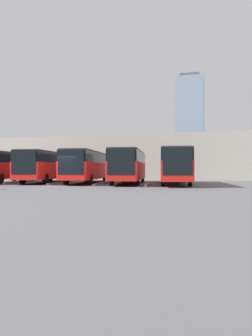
% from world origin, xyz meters
% --- Properties ---
extents(ground_plane, '(600.00, 600.00, 0.00)m').
position_xyz_m(ground_plane, '(0.00, 0.00, 0.00)').
color(ground_plane, '#5B5B60').
extents(bus_0, '(4.27, 12.38, 3.15)m').
position_xyz_m(bus_0, '(-8.79, -5.71, 1.77)').
color(bus_0, red).
rests_on(bus_0, ground_plane).
extents(curb_divider_0, '(1.22, 6.52, 0.15)m').
position_xyz_m(curb_divider_0, '(-6.59, -3.91, 0.07)').
color(curb_divider_0, '#9E9E99').
rests_on(curb_divider_0, ground_plane).
extents(bus_1, '(4.27, 12.38, 3.15)m').
position_xyz_m(bus_1, '(-4.40, -5.92, 1.77)').
color(bus_1, red).
rests_on(bus_1, ground_plane).
extents(curb_divider_1, '(1.22, 6.52, 0.15)m').
position_xyz_m(curb_divider_1, '(-2.20, -4.12, 0.07)').
color(curb_divider_1, '#9E9E99').
rests_on(curb_divider_1, ground_plane).
extents(bus_2, '(4.27, 12.38, 3.15)m').
position_xyz_m(bus_2, '(-0.00, -6.26, 1.77)').
color(bus_2, red).
rests_on(bus_2, ground_plane).
extents(curb_divider_2, '(1.22, 6.52, 0.15)m').
position_xyz_m(curb_divider_2, '(2.20, -4.46, 0.07)').
color(curb_divider_2, '#9E9E99').
rests_on(curb_divider_2, ground_plane).
extents(bus_3, '(4.27, 12.38, 3.15)m').
position_xyz_m(bus_3, '(4.39, -6.24, 1.77)').
color(bus_3, red).
rests_on(bus_3, ground_plane).
extents(curb_divider_3, '(1.22, 6.52, 0.15)m').
position_xyz_m(curb_divider_3, '(6.59, -4.45, 0.07)').
color(curb_divider_3, '#9E9E99').
rests_on(curb_divider_3, ground_plane).
extents(bus_4, '(4.27, 12.38, 3.15)m').
position_xyz_m(bus_4, '(8.79, -5.64, 1.77)').
color(bus_4, red).
rests_on(bus_4, ground_plane).
extents(station_building, '(39.08, 16.12, 5.97)m').
position_xyz_m(station_building, '(0.00, -23.52, 3.01)').
color(station_building, '#A8A399').
rests_on(station_building, ground_plane).
extents(office_tower, '(19.11, 19.11, 67.86)m').
position_xyz_m(office_tower, '(4.23, -210.54, 33.33)').
color(office_tower, '#7F8EA3').
rests_on(office_tower, ground_plane).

